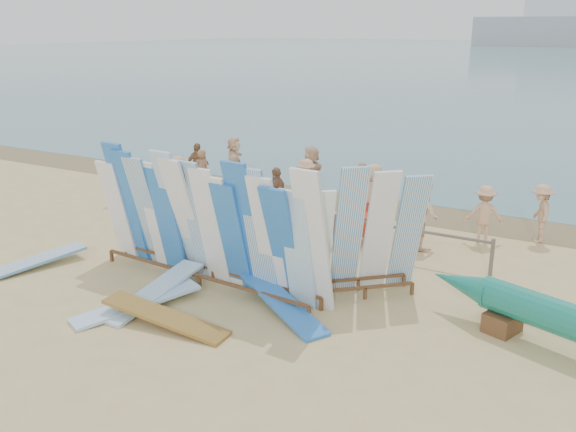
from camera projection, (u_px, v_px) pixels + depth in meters
The scene contains 28 objects.
ground at pixel (206, 270), 14.54m from camera, with size 160.00×160.00×0.00m, color tan.
wet_sand_strip at pixel (333, 199), 20.55m from camera, with size 40.00×2.60×0.01m, color olive.
distant_ship at pixel (558, 27), 168.70m from camera, with size 45.00×8.00×14.00m.
fence at pixel (270, 213), 16.86m from camera, with size 12.08×0.08×0.90m.
main_surfboard_rack at pixel (204, 226), 13.39m from camera, with size 6.22×1.23×3.08m.
side_surfboard_rack at pixel (365, 237), 12.85m from camera, with size 2.44×2.27×2.94m.
vendor_table at pixel (299, 260), 14.17m from camera, with size 0.94×0.74×1.12m.
flat_board_d at pixel (283, 312), 12.43m from camera, with size 0.56×2.70×0.07m, color blue.
flat_board_b at pixel (137, 309), 12.57m from camera, with size 0.56×2.70×0.07m, color #8DBCE2.
flat_board_e at pixel (30, 269), 14.63m from camera, with size 0.56×2.70×0.07m, color white.
flat_board_a at pixel (155, 300), 12.97m from camera, with size 0.56×2.70×0.07m, color #8DBCE2.
flat_board_c at pixel (166, 326), 11.86m from camera, with size 0.56×2.70×0.07m, color olive.
beach_chair_left at pixel (273, 221), 17.47m from camera, with size 0.68×0.69×0.81m.
beach_chair_right at pixel (310, 221), 17.34m from camera, with size 0.77×0.78×0.89m.
stroller at pixel (367, 228), 16.33m from camera, with size 0.54×0.76×1.02m.
beachgoer_1 at pixel (201, 173), 20.55m from camera, with size 0.60×0.33×1.65m, color #8C6042.
beachgoer_extra_1 at pixel (197, 165), 21.90m from camera, with size 0.93×0.40×1.60m, color #8C6042.
beachgoer_6 at pixel (374, 195), 17.61m from camera, with size 0.89×0.43×1.82m, color tan.
beachgoer_0 at pixel (180, 183), 19.01m from camera, with size 0.86×0.41×1.76m, color tan.
beachgoer_9 at pixel (484, 214), 16.24m from camera, with size 1.01×0.42×1.57m, color tan.
beachgoer_7 at pixel (362, 189), 18.60m from camera, with size 0.60×0.33×1.63m, color #8C6042.
beachgoer_8 at pixel (423, 214), 15.81m from camera, with size 0.88×0.42×1.81m, color beige.
beachgoer_11 at pixel (234, 160), 22.47m from camera, with size 1.58×0.51×1.70m, color beige.
beachgoer_2 at pixel (235, 183), 19.13m from camera, with size 0.85×0.41×1.75m, color beige.
beachgoer_4 at pixel (277, 195), 17.89m from camera, with size 0.98×0.42×1.67m, color #8C6042.
beachgoer_3 at pixel (306, 185), 19.00m from camera, with size 1.07×0.44×1.66m, color tan.
beachgoer_5 at pixel (311, 174), 20.10m from camera, with size 1.71×0.55×1.84m, color beige.
beachgoer_extra_0 at pixel (540, 213), 16.27m from camera, with size 1.03×0.43×1.59m, color tan.
Camera 1 is at (8.27, -10.84, 5.59)m, focal length 38.00 mm.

